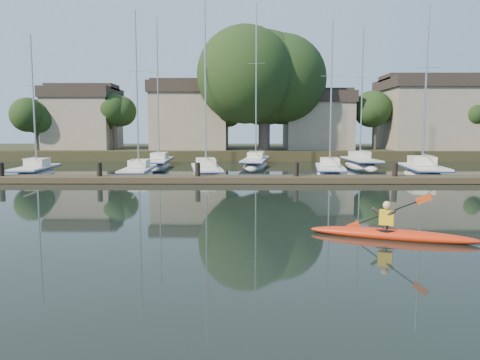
{
  "coord_description": "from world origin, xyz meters",
  "views": [
    {
      "loc": [
        -0.25,
        -14.31,
        3.27
      ],
      "look_at": [
        -0.36,
        4.41,
        1.2
      ],
      "focal_mm": 35.0,
      "sensor_mm": 36.0,
      "label": 1
    }
  ],
  "objects_px": {
    "kayak": "(391,232)",
    "sailboat_4": "(423,178)",
    "dock": "(247,179)",
    "sailboat_3": "(330,176)",
    "sailboat_1": "(138,178)",
    "sailboat_7": "(360,168)",
    "sailboat_2": "(206,177)",
    "sailboat_0": "(36,177)",
    "sailboat_5": "(159,167)",
    "sailboat_6": "(256,167)"
  },
  "relations": [
    {
      "from": "sailboat_0",
      "to": "sailboat_3",
      "type": "relative_size",
      "value": 0.91
    },
    {
      "from": "sailboat_3",
      "to": "sailboat_5",
      "type": "xyz_separation_m",
      "value": [
        -13.74,
        7.71,
        0.01
      ]
    },
    {
      "from": "sailboat_1",
      "to": "sailboat_5",
      "type": "distance_m",
      "value": 8.87
    },
    {
      "from": "sailboat_3",
      "to": "sailboat_4",
      "type": "distance_m",
      "value": 6.43
    },
    {
      "from": "sailboat_3",
      "to": "sailboat_7",
      "type": "xyz_separation_m",
      "value": [
        4.11,
        7.5,
        -0.02
      ]
    },
    {
      "from": "sailboat_1",
      "to": "sailboat_3",
      "type": "bearing_deg",
      "value": 2.2
    },
    {
      "from": "sailboat_6",
      "to": "sailboat_4",
      "type": "bearing_deg",
      "value": -31.22
    },
    {
      "from": "sailboat_2",
      "to": "sailboat_1",
      "type": "bearing_deg",
      "value": 179.35
    },
    {
      "from": "sailboat_3",
      "to": "sailboat_0",
      "type": "bearing_deg",
      "value": -171.36
    },
    {
      "from": "sailboat_2",
      "to": "sailboat_4",
      "type": "xyz_separation_m",
      "value": [
        15.24,
        -0.37,
        -0.04
      ]
    },
    {
      "from": "dock",
      "to": "sailboat_3",
      "type": "height_order",
      "value": "sailboat_3"
    },
    {
      "from": "kayak",
      "to": "sailboat_4",
      "type": "relative_size",
      "value": 0.37
    },
    {
      "from": "sailboat_4",
      "to": "kayak",
      "type": "bearing_deg",
      "value": -106.65
    },
    {
      "from": "sailboat_2",
      "to": "sailboat_3",
      "type": "distance_m",
      "value": 8.9
    },
    {
      "from": "kayak",
      "to": "sailboat_0",
      "type": "distance_m",
      "value": 27.39
    },
    {
      "from": "dock",
      "to": "sailboat_6",
      "type": "height_order",
      "value": "sailboat_6"
    },
    {
      "from": "sailboat_4",
      "to": "sailboat_7",
      "type": "height_order",
      "value": "sailboat_7"
    },
    {
      "from": "dock",
      "to": "sailboat_3",
      "type": "relative_size",
      "value": 2.8
    },
    {
      "from": "sailboat_0",
      "to": "sailboat_5",
      "type": "distance_m",
      "value": 10.96
    },
    {
      "from": "kayak",
      "to": "sailboat_5",
      "type": "height_order",
      "value": "sailboat_5"
    },
    {
      "from": "sailboat_0",
      "to": "sailboat_2",
      "type": "xyz_separation_m",
      "value": [
        12.22,
        -0.15,
        0.0
      ]
    },
    {
      "from": "sailboat_0",
      "to": "sailboat_3",
      "type": "bearing_deg",
      "value": -3.12
    },
    {
      "from": "sailboat_4",
      "to": "sailboat_5",
      "type": "bearing_deg",
      "value": 163.53
    },
    {
      "from": "sailboat_2",
      "to": "sailboat_6",
      "type": "distance_m",
      "value": 9.52
    },
    {
      "from": "kayak",
      "to": "sailboat_5",
      "type": "relative_size",
      "value": 0.34
    },
    {
      "from": "sailboat_1",
      "to": "sailboat_2",
      "type": "relative_size",
      "value": 0.88
    },
    {
      "from": "sailboat_2",
      "to": "sailboat_4",
      "type": "height_order",
      "value": "sailboat_2"
    },
    {
      "from": "sailboat_4",
      "to": "sailboat_7",
      "type": "bearing_deg",
      "value": 111.75
    },
    {
      "from": "dock",
      "to": "sailboat_2",
      "type": "distance_m",
      "value": 5.54
    },
    {
      "from": "sailboat_3",
      "to": "sailboat_4",
      "type": "height_order",
      "value": "sailboat_4"
    },
    {
      "from": "sailboat_2",
      "to": "sailboat_5",
      "type": "height_order",
      "value": "sailboat_2"
    },
    {
      "from": "sailboat_1",
      "to": "sailboat_3",
      "type": "relative_size",
      "value": 1.02
    },
    {
      "from": "sailboat_2",
      "to": "kayak",
      "type": "bearing_deg",
      "value": -77.97
    },
    {
      "from": "sailboat_3",
      "to": "sailboat_5",
      "type": "distance_m",
      "value": 15.75
    },
    {
      "from": "sailboat_7",
      "to": "sailboat_6",
      "type": "bearing_deg",
      "value": 174.46
    },
    {
      "from": "sailboat_0",
      "to": "sailboat_5",
      "type": "relative_size",
      "value": 0.79
    },
    {
      "from": "sailboat_0",
      "to": "sailboat_2",
      "type": "bearing_deg",
      "value": -4.93
    },
    {
      "from": "sailboat_0",
      "to": "sailboat_7",
      "type": "distance_m",
      "value": 26.42
    },
    {
      "from": "kayak",
      "to": "sailboat_5",
      "type": "bearing_deg",
      "value": 133.57
    },
    {
      "from": "kayak",
      "to": "sailboat_4",
      "type": "bearing_deg",
      "value": 86.87
    },
    {
      "from": "kayak",
      "to": "sailboat_0",
      "type": "height_order",
      "value": "sailboat_0"
    },
    {
      "from": "sailboat_1",
      "to": "sailboat_6",
      "type": "distance_m",
      "value": 12.6
    },
    {
      "from": "sailboat_0",
      "to": "sailboat_4",
      "type": "bearing_deg",
      "value": -5.32
    },
    {
      "from": "sailboat_2",
      "to": "sailboat_4",
      "type": "distance_m",
      "value": 15.25
    },
    {
      "from": "dock",
      "to": "sailboat_7",
      "type": "xyz_separation_m",
      "value": [
        10.14,
        12.8,
        -0.4
      ]
    },
    {
      "from": "kayak",
      "to": "dock",
      "type": "bearing_deg",
      "value": 126.24
    },
    {
      "from": "kayak",
      "to": "dock",
      "type": "relative_size",
      "value": 0.14
    },
    {
      "from": "sailboat_6",
      "to": "sailboat_2",
      "type": "bearing_deg",
      "value": -106.0
    },
    {
      "from": "sailboat_1",
      "to": "sailboat_7",
      "type": "xyz_separation_m",
      "value": [
        17.69,
        8.66,
        -0.03
      ]
    },
    {
      "from": "dock",
      "to": "sailboat_3",
      "type": "xyz_separation_m",
      "value": [
        6.03,
        5.3,
        -0.38
      ]
    }
  ]
}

